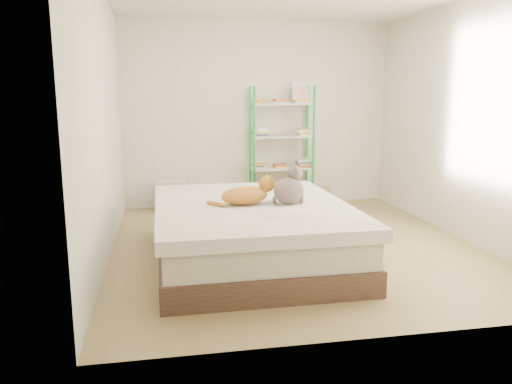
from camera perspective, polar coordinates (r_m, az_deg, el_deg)
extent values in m
cube|color=#988055|center=(5.38, 4.43, -6.08)|extent=(3.80, 4.20, 0.01)
cube|color=silver|center=(7.19, 0.20, 8.84)|extent=(3.80, 0.01, 2.60)
cube|color=silver|center=(3.17, 14.69, 5.57)|extent=(3.80, 0.01, 2.60)
cube|color=silver|center=(5.00, -17.07, 7.35)|extent=(0.01, 4.20, 2.60)
cube|color=silver|center=(5.93, 22.80, 7.50)|extent=(0.01, 4.20, 2.60)
cube|color=brown|center=(4.84, -0.51, -6.66)|extent=(1.77, 2.21, 0.22)
cube|color=beige|center=(4.77, -0.52, -4.03)|extent=(1.72, 2.14, 0.24)
cube|color=white|center=(4.73, -0.52, -1.97)|extent=(1.81, 2.25, 0.11)
cylinder|color=green|center=(6.83, -0.19, 4.93)|extent=(0.04, 0.04, 1.70)
cylinder|color=green|center=(7.14, -0.66, 5.20)|extent=(0.04, 0.04, 1.70)
cylinder|color=green|center=(7.03, 6.58, 5.04)|extent=(0.04, 0.04, 1.70)
cylinder|color=green|center=(7.33, 5.85, 5.30)|extent=(0.04, 0.04, 1.70)
cube|color=beige|center=(7.19, 2.88, -0.82)|extent=(0.86, 0.34, 0.02)
cube|color=beige|center=(7.11, 2.91, 2.73)|extent=(0.86, 0.34, 0.02)
cube|color=beige|center=(7.06, 2.95, 6.34)|extent=(0.86, 0.34, 0.02)
cube|color=beige|center=(7.03, 2.98, 10.00)|extent=(0.86, 0.34, 0.02)
cube|color=#B64C2F|center=(7.11, 0.53, -0.47)|extent=(0.20, 0.16, 0.09)
cube|color=#B64C2F|center=(7.18, 2.88, -0.38)|extent=(0.20, 0.16, 0.09)
cube|color=#B64C2F|center=(7.25, 5.19, -0.29)|extent=(0.20, 0.16, 0.09)
cube|color=#B64C2F|center=(7.04, 0.54, 3.13)|extent=(0.20, 0.16, 0.09)
cube|color=#B64C2F|center=(7.10, 2.92, 3.18)|extent=(0.20, 0.16, 0.09)
cube|color=#B64C2F|center=(7.18, 5.25, 3.24)|extent=(0.20, 0.16, 0.09)
cube|color=#B64C2F|center=(6.99, 0.54, 6.78)|extent=(0.20, 0.16, 0.09)
cube|color=#B64C2F|center=(7.13, 5.31, 6.82)|extent=(0.20, 0.16, 0.09)
cube|color=#B64C2F|center=(6.97, 0.55, 10.47)|extent=(0.20, 0.16, 0.09)
cube|color=#B64C2F|center=(7.03, 2.99, 10.46)|extent=(0.20, 0.16, 0.09)
cube|color=#B64C2F|center=(7.11, 5.38, 10.44)|extent=(0.20, 0.16, 0.09)
cube|color=silver|center=(7.15, 5.07, 11.21)|extent=(0.22, 0.10, 0.27)
cube|color=red|center=(7.14, 5.10, 11.21)|extent=(0.17, 0.07, 0.21)
cube|color=#89644A|center=(6.70, 5.94, -1.03)|extent=(0.66, 0.62, 0.37)
cube|color=#513189|center=(6.56, 7.30, -1.39)|extent=(0.28, 0.17, 0.08)
cube|color=#89644A|center=(6.50, 6.43, 0.22)|extent=(0.53, 0.40, 0.12)
cube|color=silver|center=(6.95, -9.47, -0.60)|extent=(0.39, 0.36, 0.39)
cube|color=silver|center=(6.91, -9.53, 1.11)|extent=(0.42, 0.39, 0.03)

